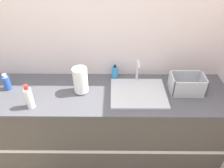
{
  "coord_description": "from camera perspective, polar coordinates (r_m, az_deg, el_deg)",
  "views": [
    {
      "loc": [
        0.18,
        -1.3,
        2.21
      ],
      "look_at": [
        0.16,
        0.28,
        1.05
      ],
      "focal_mm": 35.0,
      "sensor_mm": 36.0,
      "label": 1
    }
  ],
  "objects": [
    {
      "name": "wall_back",
      "position": [
        2.16,
        -4.33,
        11.18
      ],
      "size": [
        4.94,
        0.06,
        2.6
      ],
      "color": "silver",
      "rests_on": "ground_plane"
    },
    {
      "name": "sink",
      "position": [
        2.05,
        6.87,
        -2.1
      ],
      "size": [
        0.51,
        0.44,
        0.25
      ],
      "color": "silver",
      "rests_on": "counter_cabinet"
    },
    {
      "name": "soap_dispenser",
      "position": [
        2.21,
        0.74,
        3.03
      ],
      "size": [
        0.06,
        0.06,
        0.15
      ],
      "color": "#338CCC",
      "rests_on": "counter_cabinet"
    },
    {
      "name": "bottle_blue",
      "position": [
        2.28,
        -25.82,
        0.34
      ],
      "size": [
        0.07,
        0.07,
        0.17
      ],
      "color": "#2D56B7",
      "rests_on": "counter_cabinet"
    },
    {
      "name": "dish_rack",
      "position": [
        2.15,
        18.92,
        -0.34
      ],
      "size": [
        0.31,
        0.21,
        0.17
      ],
      "color": "#B7BABF",
      "rests_on": "counter_cabinet"
    },
    {
      "name": "paper_towel_roll",
      "position": [
        2.01,
        -8.22,
        0.97
      ],
      "size": [
        0.13,
        0.13,
        0.25
      ],
      "color": "#4C4C51",
      "rests_on": "counter_cabinet"
    },
    {
      "name": "counter_cabinet",
      "position": [
        2.38,
        -4.0,
        -11.01
      ],
      "size": [
        2.57,
        0.65,
        0.93
      ],
      "color": "#514C47",
      "rests_on": "ground_plane"
    },
    {
      "name": "bottle_white_spray",
      "position": [
        1.96,
        -20.85,
        -3.36
      ],
      "size": [
        0.07,
        0.07,
        0.23
      ],
      "color": "white",
      "rests_on": "counter_cabinet"
    }
  ]
}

